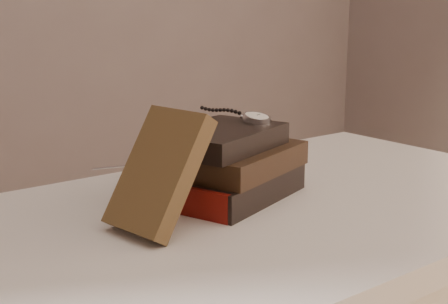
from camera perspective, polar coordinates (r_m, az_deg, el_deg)
table at (r=1.03m, az=4.39°, el=-9.25°), size 1.00×0.60×0.75m
book_stack at (r=1.00m, az=0.50°, el=-1.14°), size 0.27×0.22×0.11m
journal at (r=0.85m, az=-5.92°, el=-1.82°), size 0.13×0.13×0.16m
pocket_watch at (r=1.03m, az=2.59°, el=3.20°), size 0.06×0.15×0.02m
eyeglasses at (r=0.97m, az=-5.91°, el=-0.86°), size 0.12×0.13×0.05m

